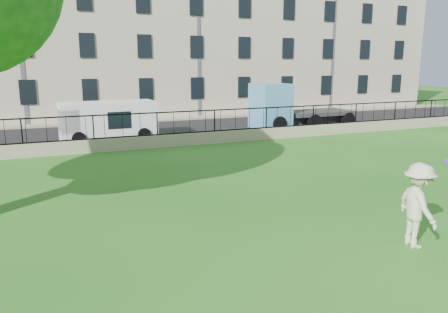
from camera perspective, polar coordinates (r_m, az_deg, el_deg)
name	(u,v)px	position (r m, az deg, el deg)	size (l,w,h in m)	color
ground	(283,233)	(10.87, 7.73, -9.91)	(120.00, 120.00, 0.00)	#1E6017
retaining_wall	(158,141)	(21.61, -8.64, 1.99)	(50.00, 0.40, 0.60)	tan
iron_railing	(157,124)	(21.48, -8.72, 4.22)	(50.00, 0.05, 1.13)	black
street	(138,133)	(26.18, -11.21, 3.00)	(60.00, 9.00, 0.01)	black
sidewalk	(122,122)	(31.23, -13.20, 4.47)	(60.00, 1.40, 0.12)	tan
building_row	(104,25)	(36.68, -15.35, 16.20)	(56.40, 10.40, 13.80)	#B09E8C
man	(418,205)	(10.67, 23.98, -5.85)	(1.24, 0.71, 1.92)	beige
white_van	(108,121)	(24.00, -14.88, 4.48)	(4.89, 1.91, 2.05)	white
blue_truck	(302,105)	(28.78, 10.16, 6.66)	(6.68, 2.37, 2.80)	#5BA6D5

